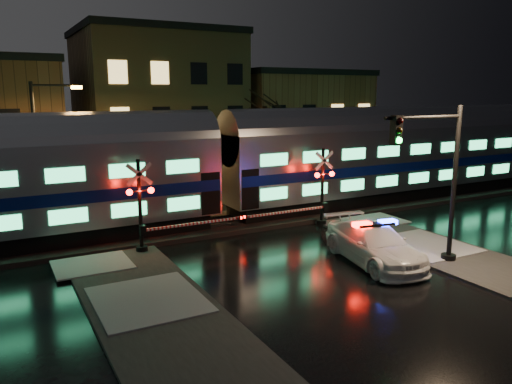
% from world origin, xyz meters
% --- Properties ---
extents(ground, '(120.00, 120.00, 0.00)m').
position_xyz_m(ground, '(0.00, 0.00, 0.00)').
color(ground, black).
rests_on(ground, ground).
extents(ballast, '(90.00, 4.20, 0.24)m').
position_xyz_m(ballast, '(0.00, 5.00, 0.12)').
color(ballast, black).
rests_on(ballast, ground).
extents(sidewalk_left, '(4.00, 20.00, 0.12)m').
position_xyz_m(sidewalk_left, '(-6.50, -6.00, 0.06)').
color(sidewalk_left, '#2D2D2D').
rests_on(sidewalk_left, ground).
extents(sidewalk_right, '(4.00, 20.00, 0.12)m').
position_xyz_m(sidewalk_right, '(6.50, -6.00, 0.06)').
color(sidewalk_right, '#2D2D2D').
rests_on(sidewalk_right, ground).
extents(building_mid, '(12.00, 11.00, 11.50)m').
position_xyz_m(building_mid, '(2.00, 22.50, 5.75)').
color(building_mid, brown).
rests_on(building_mid, ground).
extents(building_right, '(12.00, 10.00, 8.50)m').
position_xyz_m(building_right, '(15.00, 22.00, 4.25)').
color(building_right, brown).
rests_on(building_right, ground).
extents(train, '(51.00, 3.12, 5.92)m').
position_xyz_m(train, '(-0.27, 5.00, 3.38)').
color(train, black).
rests_on(train, ballast).
extents(police_car, '(3.16, 5.89, 1.80)m').
position_xyz_m(police_car, '(3.00, -3.47, 0.82)').
color(police_car, white).
rests_on(police_car, ground).
extents(crossing_signal_right, '(5.88, 0.66, 4.16)m').
position_xyz_m(crossing_signal_right, '(4.20, 2.31, 1.72)').
color(crossing_signal_right, black).
rests_on(crossing_signal_right, ground).
extents(crossing_signal_left, '(5.93, 0.66, 4.20)m').
position_xyz_m(crossing_signal_left, '(-4.84, 2.31, 1.74)').
color(crossing_signal_left, black).
rests_on(crossing_signal_left, ground).
extents(traffic_light, '(4.22, 0.73, 6.53)m').
position_xyz_m(traffic_light, '(4.83, -4.93, 3.47)').
color(traffic_light, black).
rests_on(traffic_light, ground).
extents(streetlight, '(2.53, 0.26, 7.56)m').
position_xyz_m(streetlight, '(-8.37, 9.00, 4.36)').
color(streetlight, black).
rests_on(streetlight, ground).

